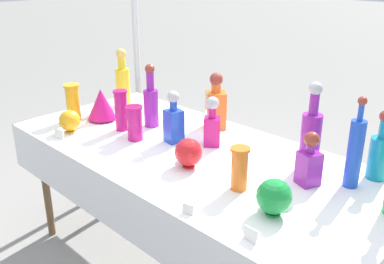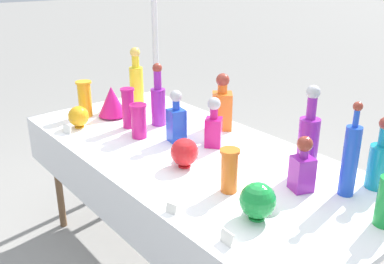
{
  "view_description": "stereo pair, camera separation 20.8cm",
  "coord_description": "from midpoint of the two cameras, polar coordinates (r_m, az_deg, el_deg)",
  "views": [
    {
      "loc": [
        1.37,
        -1.38,
        1.62
      ],
      "look_at": [
        0.0,
        0.0,
        0.86
      ],
      "focal_mm": 40.0,
      "sensor_mm": 36.0,
      "label": 1
    },
    {
      "loc": [
        1.51,
        -1.22,
        1.62
      ],
      "look_at": [
        0.0,
        0.0,
        0.86
      ],
      "focal_mm": 40.0,
      "sensor_mm": 36.0,
      "label": 2
    }
  ],
  "objects": [
    {
      "name": "tall_bottle_4",
      "position": [
        1.81,
        17.89,
        -2.49
      ],
      "size": [
        0.06,
        0.06,
        0.39
      ],
      "color": "blue",
      "rests_on": "display_table"
    },
    {
      "name": "price_tag_right",
      "position": [
        2.4,
        -19.7,
        -0.32
      ],
      "size": [
        0.06,
        0.03,
        0.05
      ],
      "primitive_type": "cube",
      "rotation": [
        -0.21,
        0.0,
        0.29
      ],
      "color": "white",
      "rests_on": "display_table"
    },
    {
      "name": "square_decanter_1",
      "position": [
        2.38,
        0.68,
        3.59
      ],
      "size": [
        0.15,
        0.15,
        0.32
      ],
      "color": "orange",
      "rests_on": "display_table"
    },
    {
      "name": "slender_vase_0",
      "position": [
        2.26,
        -10.29,
        1.29
      ],
      "size": [
        0.09,
        0.09,
        0.18
      ],
      "color": "#C61972",
      "rests_on": "display_table"
    },
    {
      "name": "tall_bottle_0",
      "position": [
        1.93,
        20.98,
        -2.69
      ],
      "size": [
        0.09,
        0.09,
        0.31
      ],
      "color": "teal",
      "rests_on": "display_table"
    },
    {
      "name": "canopy_pole",
      "position": [
        3.31,
        -9.25,
        10.97
      ],
      "size": [
        0.18,
        0.18,
        2.6
      ],
      "color": "silver",
      "rests_on": "ground"
    },
    {
      "name": "square_decanter_3",
      "position": [
        2.14,
        -0.07,
        0.96
      ],
      "size": [
        0.11,
        0.11,
        0.26
      ],
      "color": "#C61972",
      "rests_on": "display_table"
    },
    {
      "name": "tall_bottle_3",
      "position": [
        1.91,
        12.58,
        -0.55
      ],
      "size": [
        0.09,
        0.09,
        0.41
      ],
      "color": "purple",
      "rests_on": "display_table"
    },
    {
      "name": "round_bowl_1",
      "position": [
        1.93,
        -3.55,
        -2.8
      ],
      "size": [
        0.13,
        0.13,
        0.14
      ],
      "color": "red",
      "rests_on": "display_table"
    },
    {
      "name": "square_decanter_2",
      "position": [
        1.8,
        12.22,
        -3.96
      ],
      "size": [
        0.1,
        0.1,
        0.24
      ],
      "color": "purple",
      "rests_on": "display_table"
    },
    {
      "name": "slender_vase_1",
      "position": [
        2.4,
        -11.92,
        2.95
      ],
      "size": [
        0.08,
        0.08,
        0.23
      ],
      "color": "#C61972",
      "rests_on": "display_table"
    },
    {
      "name": "round_bowl_0",
      "position": [
        1.58,
        7.18,
        -8.64
      ],
      "size": [
        0.13,
        0.13,
        0.14
      ],
      "color": "#198C38",
      "rests_on": "display_table"
    },
    {
      "name": "fluted_vase_0",
      "position": [
        2.59,
        -14.27,
        3.61
      ],
      "size": [
        0.17,
        0.17,
        0.19
      ],
      "color": "#C61972",
      "rests_on": "display_table"
    },
    {
      "name": "tall_bottle_2",
      "position": [
        2.83,
        -11.33,
        6.59
      ],
      "size": [
        0.09,
        0.09,
        0.37
      ],
      "color": "yellow",
      "rests_on": "display_table"
    },
    {
      "name": "tall_bottle_1",
      "position": [
        2.42,
        -7.96,
        3.93
      ],
      "size": [
        0.08,
        0.08,
        0.36
      ],
      "color": "purple",
      "rests_on": "display_table"
    },
    {
      "name": "price_tag_center",
      "position": [
        1.46,
        3.72,
        -13.63
      ],
      "size": [
        0.06,
        0.02,
        0.05
      ],
      "primitive_type": "cube",
      "rotation": [
        -0.21,
        0.0,
        -0.04
      ],
      "color": "white",
      "rests_on": "display_table"
    },
    {
      "name": "round_bowl_2",
      "position": [
        2.46,
        -18.37,
        1.4
      ],
      "size": [
        0.12,
        0.12,
        0.12
      ],
      "color": "orange",
      "rests_on": "display_table"
    },
    {
      "name": "slender_vase_2",
      "position": [
        2.63,
        -17.82,
        3.9
      ],
      "size": [
        0.1,
        0.1,
        0.22
      ],
      "color": "orange",
      "rests_on": "display_table"
    },
    {
      "name": "slender_vase_3",
      "position": [
        1.73,
        2.94,
        -4.76
      ],
      "size": [
        0.08,
        0.08,
        0.18
      ],
      "color": "orange",
      "rests_on": "display_table"
    },
    {
      "name": "square_decanter_0",
      "position": [
        2.19,
        -5.19,
        1.49
      ],
      "size": [
        0.1,
        0.1,
        0.27
      ],
      "color": "blue",
      "rests_on": "display_table"
    },
    {
      "name": "display_table",
      "position": [
        2.13,
        -3.38,
        -4.16
      ],
      "size": [
        2.04,
        0.93,
        0.76
      ],
      "color": "white",
      "rests_on": "ground"
    },
    {
      "name": "price_tag_left",
      "position": [
        1.6,
        -4.32,
        -10.31
      ],
      "size": [
        0.05,
        0.03,
        0.04
      ],
      "primitive_type": "cube",
      "rotation": [
        -0.21,
        0.0,
        0.29
      ],
      "color": "white",
      "rests_on": "display_table"
    }
  ]
}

